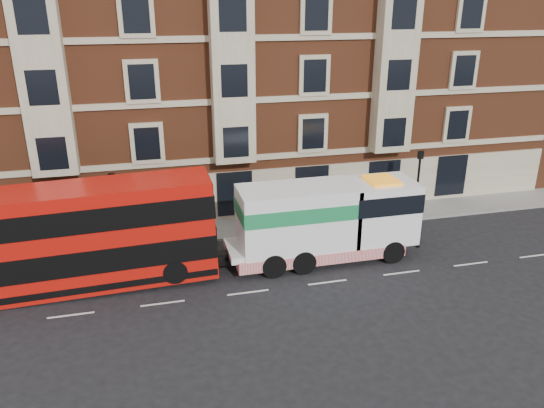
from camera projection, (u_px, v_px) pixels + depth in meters
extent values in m
plane|color=black|center=(248.00, 293.00, 25.23)|extent=(120.00, 120.00, 0.00)
cube|color=slate|center=(223.00, 229.00, 31.98)|extent=(90.00, 3.00, 0.15)
cube|color=brown|center=(208.00, 63.00, 35.65)|extent=(45.00, 12.00, 18.00)
cylinder|color=black|center=(116.00, 214.00, 28.70)|extent=(0.14, 0.14, 4.00)
cube|color=black|center=(112.00, 178.00, 27.94)|extent=(0.35, 0.15, 0.50)
cylinder|color=black|center=(417.00, 188.00, 32.77)|extent=(0.14, 0.14, 4.00)
cube|color=black|center=(421.00, 155.00, 32.01)|extent=(0.35, 0.15, 0.50)
cube|color=red|center=(79.00, 237.00, 24.83)|extent=(12.51, 2.79, 4.91)
cube|color=black|center=(81.00, 251.00, 25.09)|extent=(12.55, 2.85, 1.17)
cube|color=black|center=(76.00, 212.00, 24.36)|extent=(12.55, 2.85, 1.12)
cylinder|color=black|center=(175.00, 271.00, 25.27)|extent=(1.16, 0.36, 1.16)
cylinder|color=black|center=(172.00, 249.00, 27.55)|extent=(1.16, 0.36, 1.16)
cube|color=white|center=(321.00, 241.00, 28.11)|extent=(10.05, 2.57, 0.34)
cube|color=white|center=(379.00, 210.00, 28.31)|extent=(3.57, 2.79, 3.24)
cube|color=white|center=(297.00, 217.00, 27.26)|extent=(6.03, 2.79, 3.24)
cube|color=#1D8248|center=(297.00, 207.00, 27.06)|extent=(6.09, 2.83, 0.78)
cube|color=red|center=(317.00, 248.00, 28.20)|extent=(8.94, 2.85, 0.61)
cylinder|color=black|center=(393.00, 252.00, 27.94)|extent=(1.23, 0.39, 1.23)
cylinder|color=black|center=(373.00, 232.00, 30.22)|extent=(1.23, 0.39, 1.23)
cylinder|color=black|center=(304.00, 262.00, 26.82)|extent=(1.23, 0.45, 1.23)
cylinder|color=black|center=(290.00, 241.00, 29.11)|extent=(1.23, 0.45, 1.23)
cylinder|color=black|center=(274.00, 266.00, 26.47)|extent=(1.23, 0.45, 1.23)
cylinder|color=black|center=(262.00, 244.00, 28.75)|extent=(1.23, 0.45, 1.23)
imported|color=#192333|center=(127.00, 222.00, 30.49)|extent=(0.79, 0.72, 1.81)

